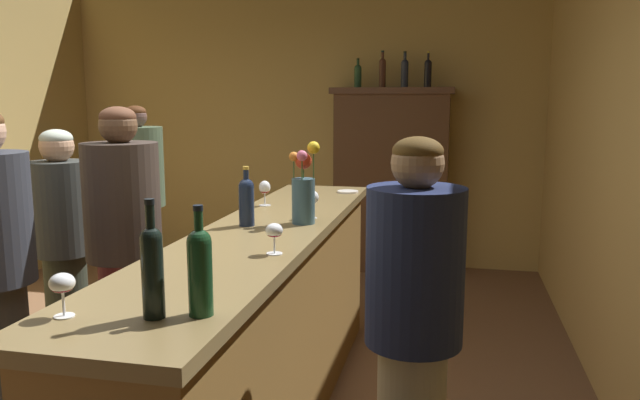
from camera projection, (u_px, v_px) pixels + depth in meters
wall_back at (300, 118)px, 6.34m from camera, size 4.97×0.12×2.96m
bar_counter at (264, 331)px, 3.06m from camera, size 0.59×3.07×1.05m
display_cabinet at (391, 177)px, 5.94m from camera, size 1.16×0.39×1.79m
wine_bottle_rose at (200, 267)px, 1.77m from camera, size 0.07×0.07×0.33m
wine_bottle_syrah at (152, 266)px, 1.74m from camera, size 0.06×0.06×0.35m
wine_bottle_pinot at (246, 200)px, 3.03m from camera, size 0.08×0.08×0.30m
wine_glass_front at (62, 285)px, 1.76m from camera, size 0.07×0.07×0.13m
wine_glass_mid at (265, 189)px, 3.62m from camera, size 0.07×0.07×0.15m
wine_glass_rear at (274, 232)px, 2.48m from camera, size 0.07×0.07×0.13m
wine_glass_spare at (312, 198)px, 3.22m from camera, size 0.08×0.08×0.15m
flower_arrangement at (304, 190)px, 3.08m from camera, size 0.16×0.14×0.42m
cheese_plate at (348, 192)px, 4.14m from camera, size 0.14×0.14×0.01m
display_bottle_left at (358, 75)px, 5.86m from camera, size 0.07×0.07×0.28m
display_bottle_midleft at (382, 71)px, 5.80m from camera, size 0.07×0.07×0.34m
display_bottle_center at (405, 72)px, 5.76m from camera, size 0.07×0.07×0.33m
display_bottle_midright at (428, 72)px, 5.71m from camera, size 0.07×0.07×0.33m
patron_by_cabinet at (140, 201)px, 4.81m from camera, size 0.40×0.40×1.63m
patron_in_navy at (63, 244)px, 3.62m from camera, size 0.34×0.34×1.51m
patron_in_grey at (125, 250)px, 3.22m from camera, size 0.39×0.39×1.64m
bartender at (413, 331)px, 2.21m from camera, size 0.35×0.35×1.55m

